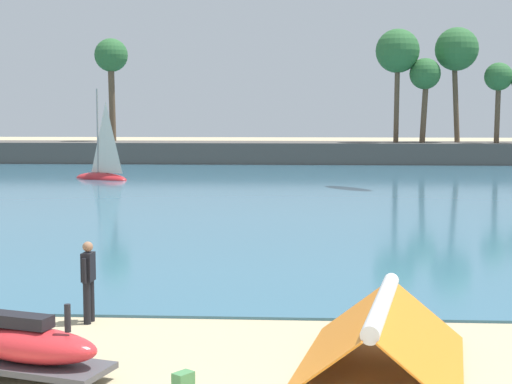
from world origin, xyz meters
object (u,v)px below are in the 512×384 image
Objects in this scene: watercraft_on_trailer at (30,347)px; person_at_waterline at (88,279)px; folded_kite at (382,323)px; sailboat_near_shore at (102,171)px.

watercraft_on_trailer is 1.67× the size of person_at_waterline.
folded_kite is 39.06m from sailboat_near_shore.
folded_kite is 2.67× the size of person_at_waterline.
watercraft_on_trailer is 3.44m from person_at_waterline.
sailboat_near_shore is at bearing 103.87° from person_at_waterline.
watercraft_on_trailer is at bearing -77.40° from sailboat_near_shore.
person_at_waterline is 34.79m from sailboat_near_shore.
person_at_waterline is (0.02, 3.42, 0.38)m from watercraft_on_trailer.
sailboat_near_shore is (-8.34, 33.77, -0.28)m from person_at_waterline.
watercraft_on_trailer reaches higher than folded_kite.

